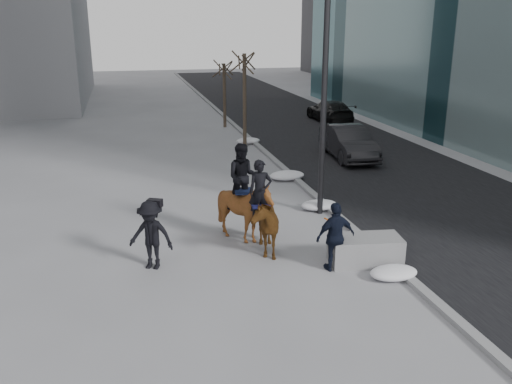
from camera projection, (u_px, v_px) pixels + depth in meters
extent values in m
plane|color=gray|center=(267.00, 261.00, 14.04)|extent=(120.00, 120.00, 0.00)
cube|color=black|center=(358.00, 157.00, 24.89)|extent=(8.00, 90.00, 0.01)
cube|color=gray|center=(275.00, 160.00, 23.97)|extent=(0.25, 90.00, 0.12)
cube|color=gray|center=(365.00, 250.00, 13.79)|extent=(1.89, 1.13, 0.72)
imported|color=black|center=(348.00, 142.00, 24.42)|extent=(1.88, 4.55, 1.46)
imported|color=black|center=(330.00, 111.00, 33.56)|extent=(1.85, 4.52, 1.31)
imported|color=#522A10|center=(262.00, 223.00, 14.39)|extent=(1.01, 1.98, 1.63)
imported|color=black|center=(260.00, 192.00, 14.28)|extent=(0.65, 0.45, 1.70)
cube|color=#0E0F34|center=(260.00, 204.00, 14.39)|extent=(0.52, 0.59, 0.06)
imported|color=#513110|center=(245.00, 210.00, 15.05)|extent=(1.68, 1.84, 1.81)
imported|color=black|center=(243.00, 177.00, 14.91)|extent=(1.01, 0.84, 1.89)
cube|color=#0E1634|center=(243.00, 191.00, 15.03)|extent=(0.56, 0.62, 0.06)
imported|color=black|center=(335.00, 237.00, 13.28)|extent=(1.08, 0.56, 1.75)
cylinder|color=#DD560D|center=(326.00, 219.00, 13.70)|extent=(0.04, 0.18, 0.07)
imported|color=black|center=(151.00, 235.00, 13.37)|extent=(1.30, 1.08, 1.75)
cube|color=black|center=(155.00, 203.00, 13.42)|extent=(0.42, 0.36, 0.20)
cylinder|color=black|center=(325.00, 71.00, 16.18)|extent=(0.18, 0.18, 9.00)
ellipsoid|color=white|center=(248.00, 141.00, 27.51)|extent=(1.21, 0.77, 0.31)
ellipsoid|color=white|center=(319.00, 205.00, 17.82)|extent=(1.22, 0.78, 0.31)
ellipsoid|color=white|center=(394.00, 273.00, 13.02)|extent=(1.19, 0.75, 0.30)
ellipsoid|color=white|center=(287.00, 175.00, 21.20)|extent=(1.39, 0.88, 0.35)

